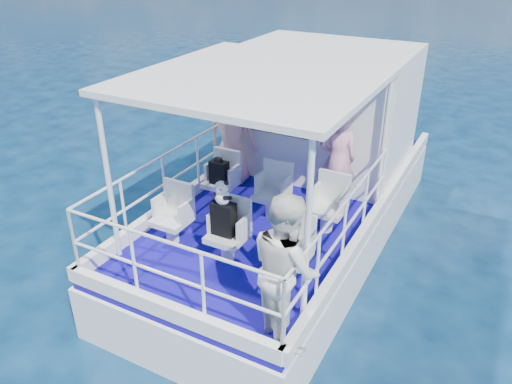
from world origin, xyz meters
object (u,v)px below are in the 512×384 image
at_px(backpack_center, 224,219).
at_px(passenger_port_fwd, 232,132).
at_px(passenger_stbd_aft, 286,268).
at_px(panda, 222,192).

bearing_deg(backpack_center, passenger_port_fwd, 117.92).
distance_m(passenger_stbd_aft, backpack_center, 1.59).
height_order(passenger_stbd_aft, backpack_center, passenger_stbd_aft).
xyz_separation_m(passenger_port_fwd, passenger_stbd_aft, (2.42, -3.03, -0.04)).
relative_size(backpack_center, panda, 1.35).
xyz_separation_m(passenger_stbd_aft, backpack_center, (-1.29, 0.89, -0.24)).
relative_size(passenger_port_fwd, panda, 5.22).
bearing_deg(passenger_stbd_aft, backpack_center, 7.18).
xyz_separation_m(passenger_stbd_aft, panda, (-1.29, 0.87, 0.16)).
relative_size(passenger_port_fwd, passenger_stbd_aft, 1.04).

